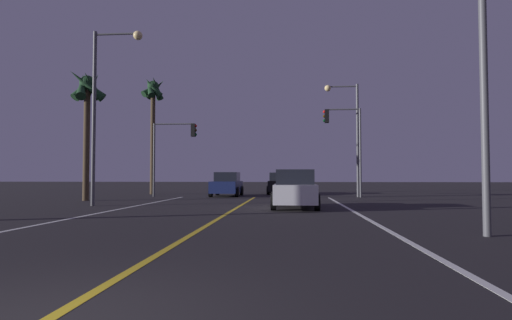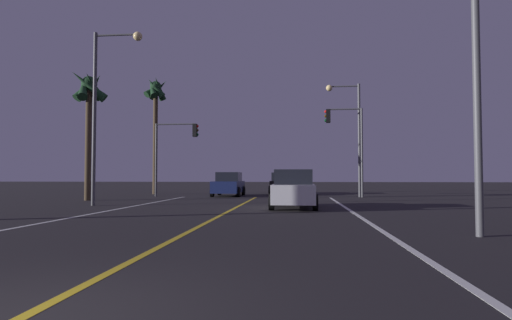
{
  "view_description": "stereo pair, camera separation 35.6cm",
  "coord_description": "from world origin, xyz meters",
  "px_view_note": "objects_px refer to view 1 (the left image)",
  "views": [
    {
      "loc": [
        2.38,
        -3.61,
        1.41
      ],
      "look_at": [
        0.56,
        18.62,
        2.29
      ],
      "focal_mm": 29.16,
      "sensor_mm": 36.0,
      "label": 1
    },
    {
      "loc": [
        2.74,
        -3.61,
        1.41
      ],
      "look_at": [
        0.56,
        18.62,
        2.29
      ],
      "focal_mm": 29.16,
      "sensor_mm": 36.0,
      "label": 2
    }
  ],
  "objects_px": {
    "street_lamp_left_mid": "(105,95)",
    "street_lamp_right_far": "(350,125)",
    "traffic_light_near_right": "(343,132)",
    "car_ahead_far": "(280,184)",
    "car_oncoming": "(227,185)",
    "palm_tree_left_mid": "(87,96)",
    "car_lead_same_lane": "(295,190)",
    "palm_tree_left_far": "(153,100)",
    "street_lamp_right_near": "(457,33)",
    "traffic_light_near_left": "(175,142)"
  },
  "relations": [
    {
      "from": "traffic_light_near_left",
      "to": "palm_tree_left_mid",
      "type": "height_order",
      "value": "palm_tree_left_mid"
    },
    {
      "from": "street_lamp_left_mid",
      "to": "palm_tree_left_far",
      "type": "bearing_deg",
      "value": 98.77
    },
    {
      "from": "car_ahead_far",
      "to": "street_lamp_right_near",
      "type": "xyz_separation_m",
      "value": [
        4.79,
        -22.82,
        4.03
      ]
    },
    {
      "from": "car_oncoming",
      "to": "palm_tree_left_mid",
      "type": "relative_size",
      "value": 0.56
    },
    {
      "from": "car_lead_same_lane",
      "to": "palm_tree_left_mid",
      "type": "xyz_separation_m",
      "value": [
        -12.04,
        4.65,
        5.3
      ]
    },
    {
      "from": "car_oncoming",
      "to": "palm_tree_left_mid",
      "type": "distance_m",
      "value": 10.94
    },
    {
      "from": "car_ahead_far",
      "to": "palm_tree_left_far",
      "type": "height_order",
      "value": "palm_tree_left_far"
    },
    {
      "from": "traffic_light_near_right",
      "to": "street_lamp_right_near",
      "type": "xyz_separation_m",
      "value": [
        0.43,
        -18.07,
        0.48
      ]
    },
    {
      "from": "street_lamp_right_near",
      "to": "palm_tree_left_far",
      "type": "relative_size",
      "value": 0.81
    },
    {
      "from": "street_lamp_right_far",
      "to": "palm_tree_left_far",
      "type": "xyz_separation_m",
      "value": [
        -14.89,
        3.2,
        2.49
      ]
    },
    {
      "from": "street_lamp_left_mid",
      "to": "palm_tree_left_mid",
      "type": "xyz_separation_m",
      "value": [
        -2.99,
        4.1,
        0.8
      ]
    },
    {
      "from": "street_lamp_right_near",
      "to": "palm_tree_left_mid",
      "type": "xyz_separation_m",
      "value": [
        -15.85,
        12.99,
        1.27
      ]
    },
    {
      "from": "car_lead_same_lane",
      "to": "car_oncoming",
      "type": "distance_m",
      "value": 11.77
    },
    {
      "from": "street_lamp_left_mid",
      "to": "palm_tree_left_far",
      "type": "distance_m",
      "value": 13.16
    },
    {
      "from": "traffic_light_near_right",
      "to": "street_lamp_left_mid",
      "type": "distance_m",
      "value": 15.48
    },
    {
      "from": "street_lamp_right_far",
      "to": "palm_tree_left_mid",
      "type": "xyz_separation_m",
      "value": [
        -15.9,
        -5.54,
        1.18
      ]
    },
    {
      "from": "street_lamp_right_far",
      "to": "car_ahead_far",
      "type": "bearing_deg",
      "value": -41.47
    },
    {
      "from": "traffic_light_near_left",
      "to": "street_lamp_right_far",
      "type": "relative_size",
      "value": 0.66
    },
    {
      "from": "traffic_light_near_right",
      "to": "palm_tree_left_mid",
      "type": "distance_m",
      "value": 16.33
    },
    {
      "from": "car_oncoming",
      "to": "palm_tree_left_far",
      "type": "bearing_deg",
      "value": -112.32
    },
    {
      "from": "car_lead_same_lane",
      "to": "traffic_light_near_left",
      "type": "height_order",
      "value": "traffic_light_near_left"
    },
    {
      "from": "traffic_light_near_right",
      "to": "palm_tree_left_mid",
      "type": "bearing_deg",
      "value": 18.24
    },
    {
      "from": "traffic_light_near_right",
      "to": "street_lamp_right_far",
      "type": "distance_m",
      "value": 0.88
    },
    {
      "from": "car_oncoming",
      "to": "palm_tree_left_far",
      "type": "height_order",
      "value": "palm_tree_left_far"
    },
    {
      "from": "palm_tree_left_far",
      "to": "car_ahead_far",
      "type": "bearing_deg",
      "value": 6.16
    },
    {
      "from": "traffic_light_near_right",
      "to": "street_lamp_left_mid",
      "type": "bearing_deg",
      "value": 36.45
    },
    {
      "from": "car_ahead_far",
      "to": "palm_tree_left_mid",
      "type": "xyz_separation_m",
      "value": [
        -11.06,
        -9.83,
        5.3
      ]
    },
    {
      "from": "street_lamp_left_mid",
      "to": "street_lamp_right_far",
      "type": "relative_size",
      "value": 1.09
    },
    {
      "from": "car_ahead_far",
      "to": "street_lamp_left_mid",
      "type": "distance_m",
      "value": 16.71
    },
    {
      "from": "car_lead_same_lane",
      "to": "car_oncoming",
      "type": "xyz_separation_m",
      "value": [
        -4.7,
        10.79,
        0.0
      ]
    },
    {
      "from": "street_lamp_right_far",
      "to": "palm_tree_left_mid",
      "type": "height_order",
      "value": "street_lamp_right_far"
    },
    {
      "from": "car_oncoming",
      "to": "palm_tree_left_far",
      "type": "relative_size",
      "value": 0.46
    },
    {
      "from": "traffic_light_near_right",
      "to": "traffic_light_near_left",
      "type": "relative_size",
      "value": 1.17
    },
    {
      "from": "street_lamp_right_near",
      "to": "palm_tree_left_mid",
      "type": "distance_m",
      "value": 20.54
    },
    {
      "from": "car_oncoming",
      "to": "traffic_light_near_left",
      "type": "xyz_separation_m",
      "value": [
        -3.5,
        -1.06,
        2.99
      ]
    },
    {
      "from": "car_oncoming",
      "to": "street_lamp_right_far",
      "type": "bearing_deg",
      "value": 85.98
    },
    {
      "from": "car_oncoming",
      "to": "traffic_light_near_right",
      "type": "distance_m",
      "value": 8.89
    },
    {
      "from": "car_ahead_far",
      "to": "car_oncoming",
      "type": "height_order",
      "value": "same"
    },
    {
      "from": "car_ahead_far",
      "to": "street_lamp_right_far",
      "type": "relative_size",
      "value": 0.56
    },
    {
      "from": "car_lead_same_lane",
      "to": "street_lamp_right_far",
      "type": "xyz_separation_m",
      "value": [
        3.87,
        10.19,
        4.12
      ]
    },
    {
      "from": "traffic_light_near_right",
      "to": "palm_tree_left_far",
      "type": "distance_m",
      "value": 15.18
    },
    {
      "from": "palm_tree_left_far",
      "to": "car_lead_same_lane",
      "type": "bearing_deg",
      "value": -50.53
    },
    {
      "from": "street_lamp_right_far",
      "to": "palm_tree_left_mid",
      "type": "bearing_deg",
      "value": 19.21
    },
    {
      "from": "car_lead_same_lane",
      "to": "street_lamp_right_near",
      "type": "relative_size",
      "value": 0.57
    },
    {
      "from": "car_oncoming",
      "to": "street_lamp_right_near",
      "type": "xyz_separation_m",
      "value": [
        8.51,
        -19.13,
        4.03
      ]
    },
    {
      "from": "car_oncoming",
      "to": "traffic_light_near_left",
      "type": "distance_m",
      "value": 4.72
    },
    {
      "from": "palm_tree_left_mid",
      "to": "street_lamp_right_far",
      "type": "bearing_deg",
      "value": 19.21
    },
    {
      "from": "car_oncoming",
      "to": "street_lamp_left_mid",
      "type": "xyz_separation_m",
      "value": [
        -4.35,
        -10.24,
        4.5
      ]
    },
    {
      "from": "street_lamp_left_mid",
      "to": "street_lamp_right_near",
      "type": "bearing_deg",
      "value": -34.66
    },
    {
      "from": "car_lead_same_lane",
      "to": "street_lamp_left_mid",
      "type": "distance_m",
      "value": 10.12
    }
  ]
}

